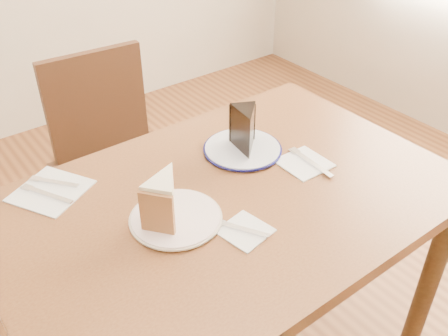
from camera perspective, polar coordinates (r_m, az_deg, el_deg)
table at (r=1.37m, az=0.57°, el=-6.35°), size 1.20×0.80×0.75m
chair_far at (r=1.90m, az=-11.98°, el=0.32°), size 0.47×0.47×0.90m
plate_cream at (r=1.23m, az=-5.53°, el=-5.74°), size 0.22×0.22×0.01m
plate_navy at (r=1.48m, az=2.13°, el=2.19°), size 0.22×0.22×0.01m
carrot_cake at (r=1.20m, az=-6.66°, el=-3.37°), size 0.14×0.13×0.11m
chocolate_cake at (r=1.43m, az=2.52°, el=4.09°), size 0.11×0.13×0.12m
napkin_cream at (r=1.20m, az=2.43°, el=-7.20°), size 0.12×0.12×0.00m
napkin_navy at (r=1.44m, az=9.13°, el=0.55°), size 0.13×0.13×0.00m
napkin_spare at (r=1.39m, az=-19.17°, el=-2.48°), size 0.23×0.23×0.00m
fork_cream at (r=1.20m, az=1.97°, el=-6.93°), size 0.08×0.13×0.00m
knife_navy at (r=1.44m, az=9.92°, el=0.64°), size 0.03×0.17×0.00m
fork_spare at (r=1.42m, az=-18.79°, el=-1.53°), size 0.10×0.12×0.00m
knife_spare at (r=1.38m, az=-19.55°, el=-2.84°), size 0.09×0.15×0.00m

